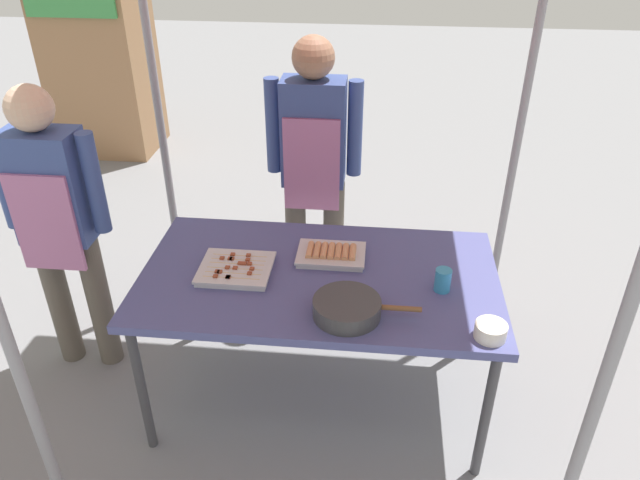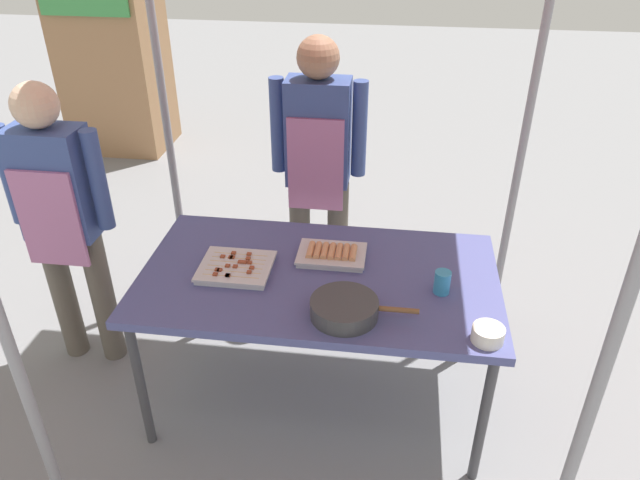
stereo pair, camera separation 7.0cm
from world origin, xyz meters
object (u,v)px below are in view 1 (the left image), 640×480
Objects in this scene: tray_meat_skewers at (236,269)px; vendor_woman at (314,158)px; drink_cup_near_edge at (443,280)px; tray_grilled_sausages at (331,254)px; cooking_wok at (347,307)px; condiment_bowl at (491,331)px; neighbor_stall_left at (99,52)px; stall_table at (319,284)px; customer_nearby at (57,215)px.

tray_meat_skewers is 0.90m from vendor_woman.
tray_meat_skewers is at bearing 177.41° from drink_cup_near_edge.
tray_grilled_sausages reaches higher than tray_meat_skewers.
cooking_wok is 1.14m from vendor_woman.
tray_grilled_sausages is 0.72m from vendor_woman.
neighbor_stall_left reaches higher than condiment_bowl.
customer_nearby is at bearing 173.03° from stall_table.
drink_cup_near_edge is at bearing -2.59° from tray_meat_skewers.
tray_grilled_sausages is 0.72× the size of cooking_wok.
stall_table is 0.16m from tray_grilled_sausages.
stall_table is 4.96× the size of tray_meat_skewers.
tray_grilled_sausages is at bearing 143.03° from condiment_bowl.
vendor_woman is (-0.26, 1.09, 0.16)m from cooking_wok.
condiment_bowl reaches higher than tray_meat_skewers.
cooking_wok is 0.45m from drink_cup_near_edge.
condiment_bowl reaches higher than stall_table.
neighbor_stall_left is at bearing 132.37° from drink_cup_near_edge.
cooking_wok is 1.49m from customer_nearby.
customer_nearby is (-1.81, 0.22, 0.10)m from drink_cup_near_edge.
vendor_woman is (-0.16, 0.68, 0.18)m from tray_grilled_sausages.
vendor_woman is (-0.82, 1.17, 0.17)m from condiment_bowl.
drink_cup_near_edge is (0.54, -0.06, 0.10)m from stall_table.
cooking_wok is 4.24× the size of drink_cup_near_edge.
stall_table is 1.05× the size of customer_nearby.
condiment_bowl is 1.44m from vendor_woman.
neighbor_stall_left is at bearing -45.65° from vendor_woman.
vendor_woman is at bearing 124.83° from condiment_bowl.
tray_meat_skewers is 0.74× the size of cooking_wok.
customer_nearby is (-1.98, 0.51, 0.12)m from condiment_bowl.
condiment_bowl is at bearing -14.55° from customer_nearby.
drink_cup_near_edge reaches higher than stall_table.
tray_grilled_sausages is 0.21× the size of customer_nearby.
vendor_woman is (-0.11, 0.82, 0.26)m from stall_table.
tray_grilled_sausages is 3.06× the size of drink_cup_near_edge.
tray_meat_skewers is 3.67m from neighbor_stall_left.
vendor_woman is (-0.65, 0.88, 0.15)m from drink_cup_near_edge.
stall_table is at bearing 97.93° from vendor_woman.
neighbor_stall_left is (-3.03, 3.44, 0.14)m from condiment_bowl.
customer_nearby reaches higher than condiment_bowl.
stall_table is 3.65× the size of cooking_wok.
drink_cup_near_edge is at bearing 126.62° from vendor_woman.
stall_table is at bearing 117.60° from cooking_wok.
condiment_bowl is 1.21× the size of drink_cup_near_edge.
tray_meat_skewers is 2.58× the size of condiment_bowl.
condiment_bowl is at bearing -17.34° from tray_meat_skewers.
tray_grilled_sausages is 0.83m from condiment_bowl.
neighbor_stall_left is at bearing 122.22° from tray_meat_skewers.
tray_grilled_sausages is 0.43m from cooking_wok.
vendor_woman is at bearing 126.62° from drink_cup_near_edge.
tray_meat_skewers reaches higher than stall_table.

